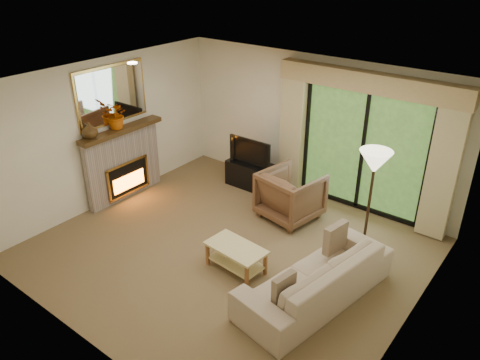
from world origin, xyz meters
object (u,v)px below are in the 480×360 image
Objects in this scene: armchair at (291,195)px; coffee_table at (236,258)px; sofa at (316,277)px; media_console at (252,175)px.

armchair reaches higher than coffee_table.
sofa is at bearing 12.85° from coffee_table.
armchair reaches higher than sofa.
armchair is at bearing -23.84° from media_console.
armchair is at bearing 100.84° from coffee_table.
coffee_table is at bearing -71.93° from sofa.
media_console is 2.65m from coffee_table.
sofa is (1.39, -1.57, -0.09)m from armchair.
coffee_table is at bearing -59.03° from media_console.
media_console is 0.43× the size of sofa.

